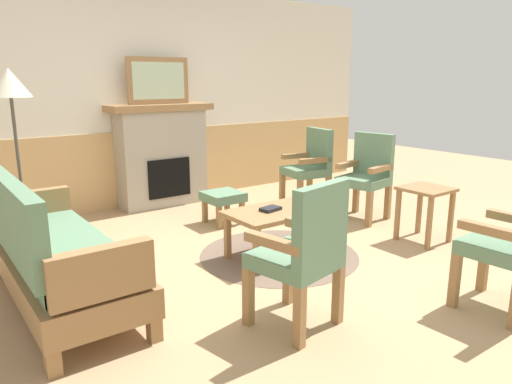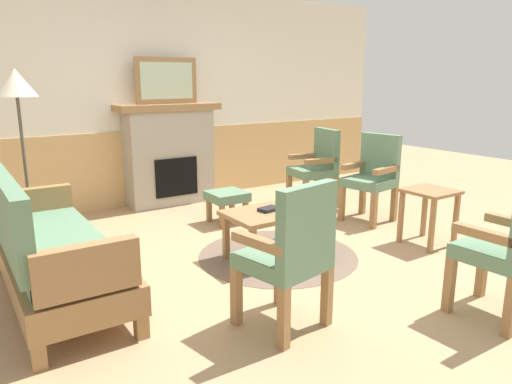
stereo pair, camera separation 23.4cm
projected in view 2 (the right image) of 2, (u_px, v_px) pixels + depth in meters
ground_plane at (277, 258)px, 4.32m from camera, size 14.00×14.00×0.00m
wall_back at (160, 101)px, 6.12m from camera, size 7.20×0.14×2.70m
fireplace at (170, 154)px, 6.07m from camera, size 1.30×0.44×1.28m
framed_picture at (167, 81)px, 5.86m from camera, size 0.80×0.04×0.56m
couch at (50, 250)px, 3.41m from camera, size 0.70×1.80×0.98m
coffee_table at (278, 215)px, 4.30m from camera, size 0.96×0.56×0.44m
round_rug at (278, 255)px, 4.39m from camera, size 1.46×1.46×0.01m
book_on_table at (269, 209)px, 4.25m from camera, size 0.20×0.15×0.03m
footstool at (227, 198)px, 5.33m from camera, size 0.40×0.40×0.36m
armchair_near_fireplace at (373, 174)px, 5.39m from camera, size 0.56×0.56×0.98m
armchair_by_window_left at (317, 164)px, 5.96m from camera, size 0.55×0.55×0.98m
armchair_front_left at (291, 250)px, 3.00m from camera, size 0.56×0.56×0.98m
armchair_front_center at (512, 243)px, 3.12m from camera, size 0.50×0.50×0.98m
side_table at (430, 201)px, 4.60m from camera, size 0.44×0.44×0.55m
floor_lamp_by_couch at (17, 94)px, 4.29m from camera, size 0.36×0.36×1.68m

